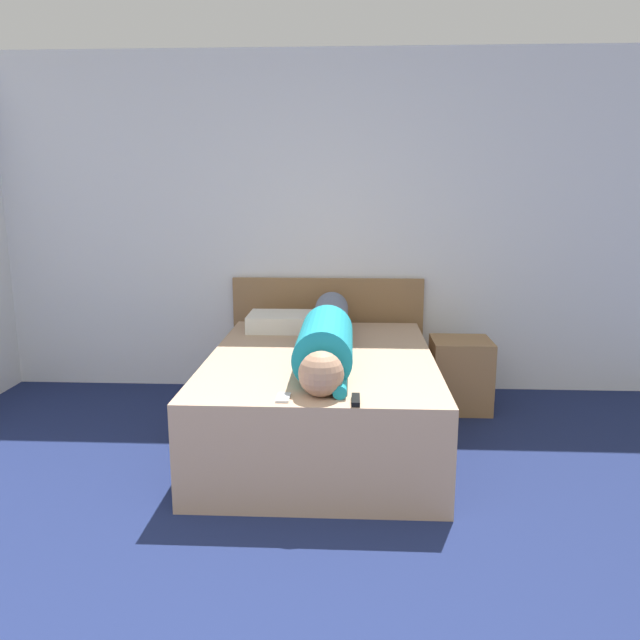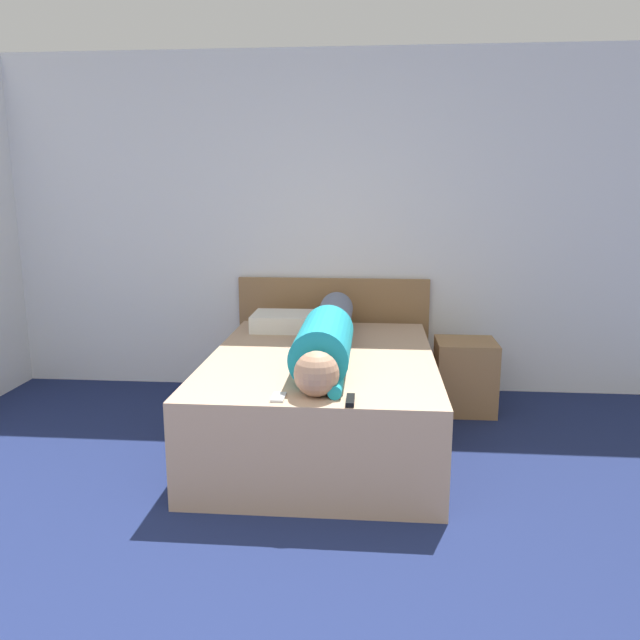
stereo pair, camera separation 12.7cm
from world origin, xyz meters
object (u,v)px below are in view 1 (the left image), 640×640
object	(u,v)px
tv_remote	(356,400)
person_lying	(327,336)
bed	(321,398)
pillow_near_headboard	(282,322)
nightstand	(460,374)
cell_phone	(283,398)

from	to	relation	value
tv_remote	person_lying	bearing A→B (deg)	101.98
bed	pillow_near_headboard	xyz separation A→B (m)	(-0.32, 0.69, 0.34)
bed	nightstand	size ratio (longest dim) A/B	3.70
person_lying	tv_remote	bearing A→B (deg)	-78.02
bed	nightstand	world-z (taller)	bed
bed	pillow_near_headboard	distance (m)	0.83
tv_remote	cell_phone	distance (m)	0.36
bed	nightstand	xyz separation A→B (m)	(0.98, 0.65, -0.03)
bed	cell_phone	bearing A→B (deg)	-99.80
bed	cell_phone	world-z (taller)	cell_phone
nightstand	cell_phone	world-z (taller)	cell_phone
person_lying	cell_phone	distance (m)	0.80
bed	person_lying	bearing A→B (deg)	-62.21
nightstand	cell_phone	size ratio (longest dim) A/B	3.99
bed	cell_phone	distance (m)	0.90
cell_phone	nightstand	bearing A→B (deg)	52.93
nightstand	cell_phone	distance (m)	1.89
person_lying	bed	bearing A→B (deg)	117.79
tv_remote	nightstand	bearing A→B (deg)	63.16
nightstand	cell_phone	bearing A→B (deg)	-127.07
person_lying	tv_remote	world-z (taller)	person_lying
bed	tv_remote	world-z (taller)	tv_remote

